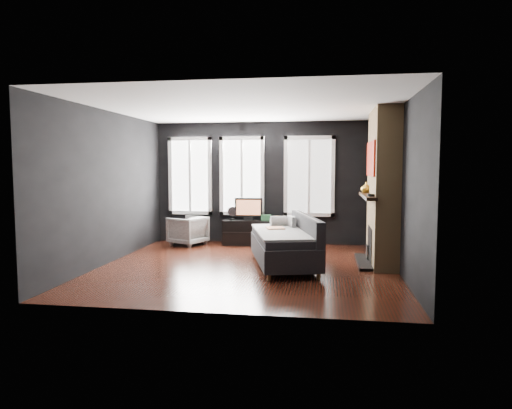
# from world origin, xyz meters

# --- Properties ---
(floor) EXTENTS (5.00, 5.00, 0.00)m
(floor) POSITION_xyz_m (0.00, 0.00, 0.00)
(floor) COLOR black
(floor) RESTS_ON ground
(ceiling) EXTENTS (5.00, 5.00, 0.00)m
(ceiling) POSITION_xyz_m (0.00, 0.00, 2.70)
(ceiling) COLOR white
(ceiling) RESTS_ON ground
(wall_back) EXTENTS (5.00, 0.02, 2.70)m
(wall_back) POSITION_xyz_m (0.00, 2.50, 1.35)
(wall_back) COLOR black
(wall_back) RESTS_ON ground
(wall_left) EXTENTS (0.02, 5.00, 2.70)m
(wall_left) POSITION_xyz_m (-2.50, 0.00, 1.35)
(wall_left) COLOR black
(wall_left) RESTS_ON ground
(wall_right) EXTENTS (0.02, 5.00, 2.70)m
(wall_right) POSITION_xyz_m (2.50, 0.00, 1.35)
(wall_right) COLOR black
(wall_right) RESTS_ON ground
(windows) EXTENTS (4.00, 0.16, 1.76)m
(windows) POSITION_xyz_m (-0.45, 2.46, 2.38)
(windows) COLOR white
(windows) RESTS_ON wall_back
(fireplace) EXTENTS (0.70, 1.62, 2.70)m
(fireplace) POSITION_xyz_m (2.30, 0.60, 1.35)
(fireplace) COLOR #93724C
(fireplace) RESTS_ON floor
(sofa) EXTENTS (1.53, 2.26, 0.89)m
(sofa) POSITION_xyz_m (0.61, 0.11, 0.44)
(sofa) COLOR #242527
(sofa) RESTS_ON floor
(stripe_pillow) EXTENTS (0.19, 0.34, 0.33)m
(stripe_pillow) POSITION_xyz_m (0.70, 0.68, 0.64)
(stripe_pillow) COLOR gray
(stripe_pillow) RESTS_ON sofa
(armchair) EXTENTS (0.86, 0.88, 0.70)m
(armchair) POSITION_xyz_m (-1.66, 1.95, 0.35)
(armchair) COLOR white
(armchair) RESTS_ON floor
(media_console) EXTENTS (1.61, 0.60, 0.54)m
(media_console) POSITION_xyz_m (-0.12, 2.24, 0.27)
(media_console) COLOR black
(media_console) RESTS_ON floor
(monitor) EXTENTS (0.62, 0.17, 0.55)m
(monitor) POSITION_xyz_m (-0.36, 2.24, 0.82)
(monitor) COLOR black
(monitor) RESTS_ON media_console
(desk_fan) EXTENTS (0.24, 0.24, 0.30)m
(desk_fan) POSITION_xyz_m (-0.72, 2.20, 0.69)
(desk_fan) COLOR #A9A9A9
(desk_fan) RESTS_ON media_console
(mug) EXTENTS (0.14, 0.11, 0.12)m
(mug) POSITION_xyz_m (0.27, 2.24, 0.60)
(mug) COLOR orange
(mug) RESTS_ON media_console
(book) EXTENTS (0.17, 0.07, 0.24)m
(book) POSITION_xyz_m (0.46, 2.32, 0.66)
(book) COLOR #B6A38C
(book) RESTS_ON media_console
(storage_box) EXTENTS (0.24, 0.18, 0.12)m
(storage_box) POSITION_xyz_m (0.02, 2.24, 0.60)
(storage_box) COLOR #2C653B
(storage_box) RESTS_ON media_console
(mantel_vase) EXTENTS (0.24, 0.25, 0.19)m
(mantel_vase) POSITION_xyz_m (2.05, 1.05, 1.33)
(mantel_vase) COLOR #C88C21
(mantel_vase) RESTS_ON fireplace
(mantel_clock) EXTENTS (0.15, 0.15, 0.04)m
(mantel_clock) POSITION_xyz_m (2.05, 0.05, 1.25)
(mantel_clock) COLOR black
(mantel_clock) RESTS_ON fireplace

